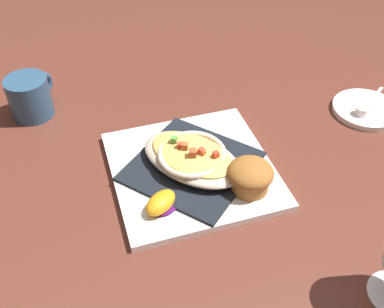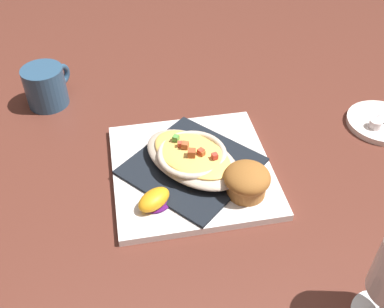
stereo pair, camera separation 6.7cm
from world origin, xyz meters
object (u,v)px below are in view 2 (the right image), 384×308
gratin_dish (192,157)px  creamer_cup_0 (376,124)px  square_plate (192,170)px  coffee_mug (46,88)px  orange_garnish (155,200)px  creamer_saucer (381,123)px  muffin (247,181)px

gratin_dish → creamer_cup_0: 0.36m
square_plate → coffee_mug: size_ratio=2.53×
square_plate → coffee_mug: bearing=-122.7°
orange_garnish → creamer_saucer: bearing=119.4°
gratin_dish → creamer_saucer: bearing=112.0°
orange_garnish → gratin_dish: bearing=148.3°
coffee_mug → square_plate: bearing=57.3°
gratin_dish → square_plate: bearing=135.6°
coffee_mug → creamer_saucer: coffee_mug is taller
gratin_dish → muffin: 0.10m
gratin_dish → creamer_cup_0: size_ratio=8.89×
coffee_mug → creamer_saucer: size_ratio=0.81×
muffin → creamer_cup_0: 0.31m
creamer_cup_0 → gratin_dish: bearing=-70.0°
square_plate → creamer_saucer: size_ratio=2.04×
creamer_saucer → muffin: bearing=-53.5°
square_plate → creamer_saucer: (-0.15, 0.36, -0.00)m
coffee_mug → orange_garnish: bearing=41.1°
gratin_dish → orange_garnish: (0.09, -0.05, -0.01)m
square_plate → coffee_mug: 0.36m
muffin → coffee_mug: bearing=-122.6°
gratin_dish → orange_garnish: gratin_dish is taller
gratin_dish → creamer_saucer: gratin_dish is taller
gratin_dish → creamer_cup_0: bearing=110.0°
square_plate → coffee_mug: coffee_mug is taller
creamer_cup_0 → square_plate: bearing=-70.0°
gratin_dish → coffee_mug: (-0.19, -0.30, -0.00)m
muffin → coffee_mug: (-0.25, -0.39, -0.00)m
muffin → orange_garnish: bearing=-77.1°
creamer_saucer → creamer_cup_0: (0.02, -0.02, 0.01)m
gratin_dish → orange_garnish: size_ratio=3.13×
square_plate → muffin: muffin is taller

